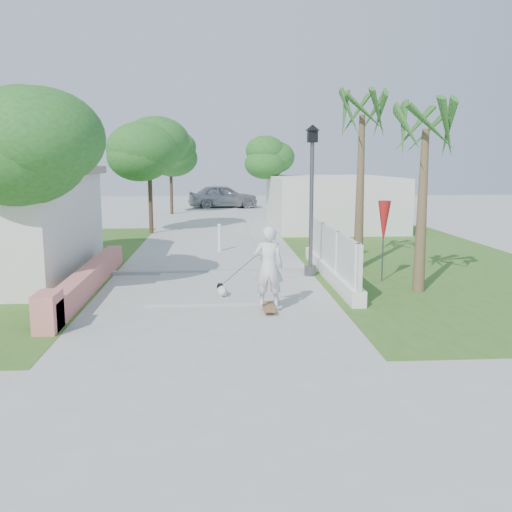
{
  "coord_description": "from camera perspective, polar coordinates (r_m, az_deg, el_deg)",
  "views": [
    {
      "loc": [
        0.12,
        -11.16,
        3.4
      ],
      "look_at": [
        1.06,
        2.56,
        1.1
      ],
      "focal_mm": 40.0,
      "sensor_mm": 36.0,
      "label": 1
    }
  ],
  "objects": [
    {
      "name": "tree_path_right",
      "position": [
        31.29,
        1.78,
        9.67
      ],
      "size": [
        3.0,
        3.0,
        4.79
      ],
      "color": "#4C3826",
      "rests_on": "ground"
    },
    {
      "name": "dog",
      "position": [
        14.28,
        -3.43,
        -3.45
      ],
      "size": [
        0.35,
        0.54,
        0.38
      ],
      "rotation": [
        0.0,
        0.0,
        0.28
      ],
      "color": "silver",
      "rests_on": "ground"
    },
    {
      "name": "skateboarder",
      "position": [
        13.39,
        -0.8,
        -1.42
      ],
      "size": [
        1.4,
        1.95,
        1.96
      ],
      "rotation": [
        0.0,
        0.0,
        3.05
      ],
      "color": "olive",
      "rests_on": "ground"
    },
    {
      "name": "ground",
      "position": [
        11.67,
        -4.38,
        -7.48
      ],
      "size": [
        90.0,
        90.0,
        0.0
      ],
      "primitive_type": "plane",
      "color": "#B7B7B2",
      "rests_on": "ground"
    },
    {
      "name": "tree_path_left",
      "position": [
        27.32,
        -10.61,
        10.22
      ],
      "size": [
        3.4,
        3.4,
        5.23
      ],
      "color": "#4C3826",
      "rests_on": "ground"
    },
    {
      "name": "patio_umbrella",
      "position": [
        16.43,
        12.67,
        3.28
      ],
      "size": [
        0.36,
        0.36,
        2.3
      ],
      "color": "#59595E",
      "rests_on": "ground"
    },
    {
      "name": "palm_far",
      "position": [
        18.25,
        10.56,
        12.74
      ],
      "size": [
        1.8,
        1.8,
        5.3
      ],
      "color": "brown",
      "rests_on": "ground"
    },
    {
      "name": "tree_left_near",
      "position": [
        14.88,
        -22.32,
        10.42
      ],
      "size": [
        3.6,
        3.6,
        5.28
      ],
      "color": "#4C3826",
      "rests_on": "ground"
    },
    {
      "name": "tree_path_far",
      "position": [
        37.26,
        -8.52,
        10.04
      ],
      "size": [
        3.2,
        3.2,
        5.17
      ],
      "color": "#4C3826",
      "rests_on": "ground"
    },
    {
      "name": "parked_car",
      "position": [
        41.73,
        -3.31,
        5.98
      ],
      "size": [
        5.25,
        2.78,
        1.7
      ],
      "primitive_type": "imported",
      "rotation": [
        0.0,
        0.0,
        1.73
      ],
      "color": "#9A9DA1",
      "rests_on": "ground"
    },
    {
      "name": "bollard",
      "position": [
        21.35,
        -3.68,
        1.89
      ],
      "size": [
        0.14,
        0.14,
        1.09
      ],
      "color": "white",
      "rests_on": "ground"
    },
    {
      "name": "grass_left",
      "position": [
        20.72,
        -23.96,
        -0.76
      ],
      "size": [
        8.0,
        20.0,
        0.01
      ],
      "primitive_type": "cube",
      "color": "#376821",
      "rests_on": "ground"
    },
    {
      "name": "grass_right",
      "position": [
        20.64,
        15.61,
        -0.33
      ],
      "size": [
        8.0,
        20.0,
        0.01
      ],
      "primitive_type": "cube",
      "color": "#376821",
      "rests_on": "ground"
    },
    {
      "name": "path_strip",
      "position": [
        31.34,
        -4.13,
        3.3
      ],
      "size": [
        3.2,
        36.0,
        0.06
      ],
      "primitive_type": "cube",
      "color": "#B7B7B2",
      "rests_on": "ground"
    },
    {
      "name": "palm_near",
      "position": [
        15.31,
        16.58,
        11.18
      ],
      "size": [
        1.8,
        1.8,
        4.7
      ],
      "color": "brown",
      "rests_on": "ground"
    },
    {
      "name": "street_lamp",
      "position": [
        16.92,
        5.57,
        6.15
      ],
      "size": [
        0.44,
        0.44,
        4.44
      ],
      "color": "#59595E",
      "rests_on": "ground"
    },
    {
      "name": "curb",
      "position": [
        17.48,
        -4.25,
        -1.58
      ],
      "size": [
        6.5,
        0.25,
        0.1
      ],
      "primitive_type": "cube",
      "color": "#999993",
      "rests_on": "ground"
    },
    {
      "name": "tree_left_mid",
      "position": [
        20.42,
        -20.11,
        9.19
      ],
      "size": [
        3.2,
        3.2,
        4.85
      ],
      "color": "#4C3826",
      "rests_on": "ground"
    },
    {
      "name": "lattice_fence",
      "position": [
        16.74,
        7.44,
        -0.41
      ],
      "size": [
        0.35,
        7.0,
        1.5
      ],
      "color": "white",
      "rests_on": "ground"
    },
    {
      "name": "pink_wall",
      "position": [
        15.42,
        -16.67,
        -2.47
      ],
      "size": [
        0.45,
        8.2,
        0.8
      ],
      "color": "tan",
      "rests_on": "ground"
    },
    {
      "name": "building_right",
      "position": [
        29.82,
        7.49,
        5.38
      ],
      "size": [
        6.0,
        8.0,
        2.6
      ],
      "primitive_type": "cube",
      "color": "silver",
      "rests_on": "ground"
    }
  ]
}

